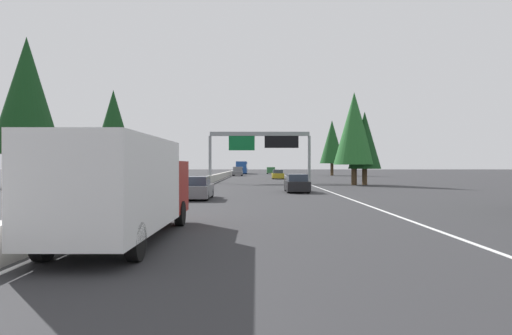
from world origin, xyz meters
The scene contains 18 objects.
ground_plane centered at (60.00, 0.00, 0.00)m, with size 320.00×320.00×0.00m, color #2D2D30.
median_barrier centered at (80.00, 0.30, 0.45)m, with size 180.00×0.56×0.90m, color #ADAAA3.
shoulder_stripe_right centered at (70.00, -11.52, 0.01)m, with size 160.00×0.16×0.01m, color silver.
shoulder_stripe_median centered at (70.00, -0.25, 0.01)m, with size 160.00×0.16×0.01m, color silver.
sign_gantry_overhead centered at (51.70, -6.04, 5.04)m, with size 0.50×12.68×6.33m.
box_truck_near_center centered at (10.67, -1.62, 1.61)m, with size 8.50×2.40×2.95m.
sedan_distant_a centered at (26.25, -1.58, 0.68)m, with size 4.40×1.80×1.47m.
sedan_mid_left centered at (66.94, -8.87, 0.68)m, with size 4.40×1.80×1.47m.
pickup_near_right centered at (87.07, -1.62, 0.91)m, with size 5.60×2.00×1.86m.
sedan_far_center centered at (33.37, -8.75, 0.68)m, with size 4.40×1.80×1.47m.
bus_far_left centered at (107.73, -1.78, 1.72)m, with size 11.50×2.55×3.10m.
minivan_mid_right centered at (105.81, -9.05, 0.95)m, with size 5.00×1.95×1.69m.
oncoming_near centered at (47.68, 6.40, 0.68)m, with size 4.40×1.80×1.47m.
conifer_right_near centered at (46.20, -17.51, 4.96)m, with size 3.60×3.60×8.18m.
conifer_right_mid centered at (46.06, -16.31, 6.26)m, with size 4.54×4.54×10.31m.
conifer_right_far centered at (89.63, -21.48, 7.12)m, with size 5.15×5.15×11.71m.
conifer_left_near centered at (42.25, 18.01, 9.32)m, with size 6.74×6.74×15.32m.
conifer_left_mid centered at (63.16, 16.08, 8.23)m, with size 5.96×5.96×13.54m.
Camera 1 is at (-1.84, -5.45, 2.20)m, focal length 30.33 mm.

